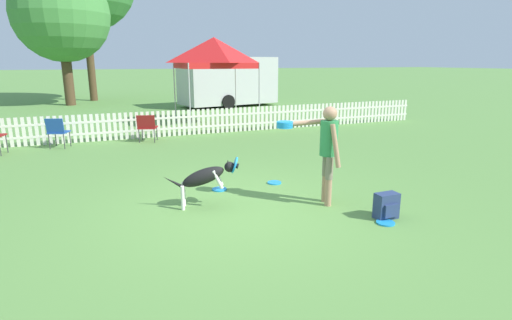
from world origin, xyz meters
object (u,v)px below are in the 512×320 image
object	(u,v)px
handler_person	(325,143)
frisbee_near_dog	(219,189)
frisbee_midfield	(274,183)
leaping_dog	(206,177)
backpack_on_grass	(387,206)
tree_left_grove	(61,14)
folding_chair_center	(57,130)
folding_chair_green_right	(147,126)
frisbee_near_handler	(386,223)
equipment_trailer	(228,81)
canopy_tent_main	(214,53)

from	to	relation	value
handler_person	frisbee_near_dog	xyz separation A→B (m)	(-1.36, 1.31, -0.99)
frisbee_midfield	leaping_dog	bearing A→B (deg)	-153.96
backpack_on_grass	tree_left_grove	world-z (taller)	tree_left_grove
frisbee_near_dog	folding_chair_center	world-z (taller)	folding_chair_center
folding_chair_green_right	tree_left_grove	xyz separation A→B (m)	(-2.43, 11.69, 4.09)
leaping_dog	frisbee_near_handler	world-z (taller)	leaping_dog
handler_person	frisbee_near_handler	distance (m)	1.52
backpack_on_grass	equipment_trailer	size ratio (longest dim) A/B	0.07
backpack_on_grass	canopy_tent_main	distance (m)	10.24
folding_chair_center	folding_chair_green_right	xyz separation A→B (m)	(2.33, -0.02, -0.02)
leaping_dog	frisbee_midfield	distance (m)	1.79
leaping_dog	folding_chair_green_right	bearing A→B (deg)	-161.39
folding_chair_center	equipment_trailer	bearing A→B (deg)	-112.90
frisbee_near_handler	frisbee_near_dog	xyz separation A→B (m)	(-1.76, 2.39, 0.00)
frisbee_near_handler	folding_chair_center	xyz separation A→B (m)	(-4.67, 7.45, 0.48)
frisbee_midfield	backpack_on_grass	xyz separation A→B (m)	(0.80, -2.22, 0.18)
handler_person	folding_chair_center	distance (m)	7.69
handler_person	folding_chair_center	world-z (taller)	handler_person
frisbee_near_handler	frisbee_near_dog	bearing A→B (deg)	126.33
canopy_tent_main	equipment_trailer	xyz separation A→B (m)	(2.31, 5.42, -1.25)
tree_left_grove	frisbee_near_dog	bearing A→B (deg)	-79.76
frisbee_near_handler	canopy_tent_main	distance (m)	10.44
frisbee_near_handler	folding_chair_center	bearing A→B (deg)	122.11
leaping_dog	canopy_tent_main	world-z (taller)	canopy_tent_main
frisbee_near_dog	folding_chair_center	size ratio (longest dim) A/B	0.32
equipment_trailer	tree_left_grove	distance (m)	9.00
frisbee_near_handler	equipment_trailer	size ratio (longest dim) A/B	0.05
folding_chair_center	leaping_dog	bearing A→B (deg)	132.86
frisbee_near_handler	handler_person	bearing A→B (deg)	110.15
folding_chair_center	backpack_on_grass	bearing A→B (deg)	143.32
handler_person	folding_chair_center	bearing A→B (deg)	51.10
leaping_dog	folding_chair_green_right	world-z (taller)	leaping_dog
backpack_on_grass	folding_chair_green_right	xyz separation A→B (m)	(-2.49, 7.27, 0.28)
backpack_on_grass	tree_left_grove	bearing A→B (deg)	104.53
frisbee_near_dog	frisbee_midfield	distance (m)	1.10
backpack_on_grass	canopy_tent_main	world-z (taller)	canopy_tent_main
folding_chair_center	folding_chair_green_right	size ratio (longest dim) A/B	1.03
frisbee_near_dog	backpack_on_grass	bearing A→B (deg)	-49.68
equipment_trailer	frisbee_midfield	bearing A→B (deg)	-115.04
frisbee_near_dog	folding_chair_center	bearing A→B (deg)	119.97
backpack_on_grass	folding_chair_green_right	bearing A→B (deg)	108.87
equipment_trailer	frisbee_near_dog	bearing A→B (deg)	-119.42
backpack_on_grass	folding_chair_green_right	distance (m)	7.69
handler_person	canopy_tent_main	size ratio (longest dim) A/B	0.51
frisbee_near_dog	canopy_tent_main	distance (m)	8.44
frisbee_near_dog	folding_chair_green_right	size ratio (longest dim) A/B	0.33
frisbee_near_handler	folding_chair_center	distance (m)	8.81
handler_person	equipment_trailer	world-z (taller)	equipment_trailer
equipment_trailer	canopy_tent_main	bearing A→B (deg)	-123.35
frisbee_midfield	backpack_on_grass	bearing A→B (deg)	-70.23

